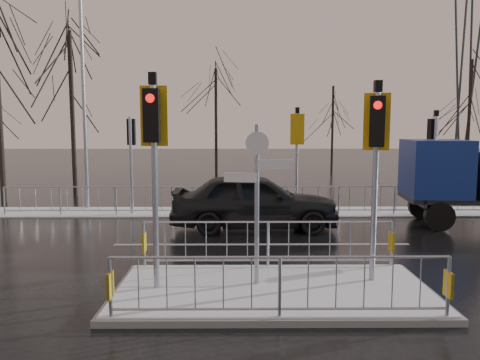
{
  "coord_description": "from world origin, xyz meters",
  "views": [
    {
      "loc": [
        -0.69,
        -8.58,
        3.17
      ],
      "look_at": [
        -0.59,
        3.47,
        1.8
      ],
      "focal_mm": 35.0,
      "sensor_mm": 36.0,
      "label": 1
    }
  ],
  "objects_px": {
    "traffic_island": "(272,274)",
    "street_lamp_left": "(85,92)",
    "car_far_lane": "(255,201)",
    "flatbed_truck": "(462,180)"
  },
  "relations": [
    {
      "from": "traffic_island",
      "to": "street_lamp_left",
      "type": "bearing_deg",
      "value": 124.07
    },
    {
      "from": "traffic_island",
      "to": "car_far_lane",
      "type": "bearing_deg",
      "value": 91.09
    },
    {
      "from": "car_far_lane",
      "to": "traffic_island",
      "type": "bearing_deg",
      "value": 179.98
    },
    {
      "from": "car_far_lane",
      "to": "street_lamp_left",
      "type": "xyz_separation_m",
      "value": [
        -6.31,
        3.72,
        3.61
      ]
    },
    {
      "from": "flatbed_truck",
      "to": "street_lamp_left",
      "type": "distance_m",
      "value": 13.72
    },
    {
      "from": "traffic_island",
      "to": "flatbed_truck",
      "type": "height_order",
      "value": "traffic_island"
    },
    {
      "from": "car_far_lane",
      "to": "flatbed_truck",
      "type": "xyz_separation_m",
      "value": [
        6.69,
        0.5,
        0.59
      ]
    },
    {
      "from": "car_far_lane",
      "to": "flatbed_truck",
      "type": "distance_m",
      "value": 6.73
    },
    {
      "from": "traffic_island",
      "to": "flatbed_truck",
      "type": "relative_size",
      "value": 0.98
    },
    {
      "from": "car_far_lane",
      "to": "street_lamp_left",
      "type": "relative_size",
      "value": 0.63
    }
  ]
}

